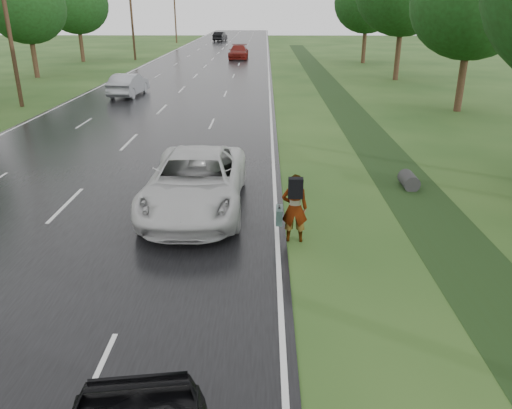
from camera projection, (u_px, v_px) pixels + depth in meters
The scene contains 17 objects.
road at pixel (202, 70), 50.41m from camera, with size 14.00×180.00×0.04m, color black.
edge_stripe_east at pixel (269, 70), 50.30m from camera, with size 0.12×180.00×0.01m, color silver.
edge_stripe_west at pixel (136, 69), 50.51m from camera, with size 0.12×180.00×0.01m, color silver.
center_line at pixel (202, 69), 50.40m from camera, with size 0.12×180.00×0.01m, color silver.
drainage_ditch at pixel (363, 130), 25.80m from camera, with size 2.20×120.00×0.56m.
utility_pole_mid at pixel (7, 20), 30.07m from camera, with size 1.60×0.26×10.00m.
utility_pole_far at pixel (131, 14), 57.94m from camera, with size 1.60×0.26×10.00m.
utility_pole_distant at pixel (175, 11), 85.81m from camera, with size 1.60×0.26×10.00m.
tree_east_c at pixel (473, 3), 28.35m from camera, with size 7.00×7.00×9.29m.
tree_east_f at pixel (367, 3), 54.29m from camera, with size 7.20×7.20×9.62m.
tree_west_d at pixel (27, 8), 42.92m from camera, with size 6.60×6.60×8.80m.
tree_west_f at pixel (76, 5), 55.83m from camera, with size 7.00×7.00×9.29m.
pedestrian at pixel (294, 207), 13.31m from camera, with size 0.86×0.78×1.91m.
white_pickup at pixel (196, 182), 15.44m from camera, with size 2.92×6.34×1.76m, color silver.
silver_sedan at pixel (129, 85), 35.38m from camera, with size 1.65×4.72×1.56m, color #909298.
far_car_red at pixel (239, 52), 60.55m from camera, with size 2.25×5.54×1.61m, color #66100B.
far_car_dark at pixel (220, 36), 91.60m from camera, with size 1.73×4.96×1.63m, color black.
Camera 1 is at (6.38, -6.78, 5.98)m, focal length 35.00 mm.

